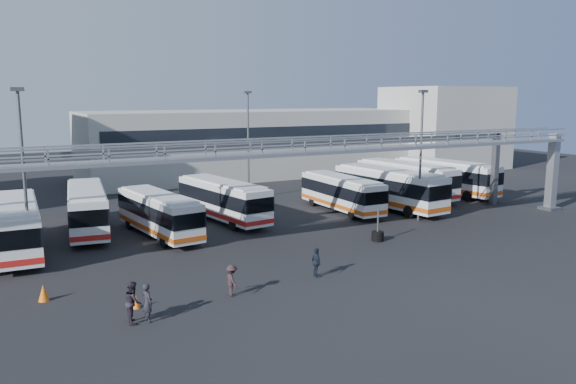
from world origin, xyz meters
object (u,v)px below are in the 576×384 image
bus_2 (87,208)px  pedestrian_c (232,280)px  cone_left (43,293)px  light_pole_mid (421,148)px  pedestrian_d (316,262)px  pedestrian_a (147,303)px  bus_8 (406,179)px  tire_stack (378,235)px  bus_6 (342,192)px  bus_7 (389,187)px  bus_1 (17,225)px  light_pole_left (24,168)px  cone_right (136,302)px  pedestrian_b (133,302)px  bus_4 (223,199)px  bus_3 (159,213)px  bus_9 (445,176)px  light_pole_back (248,139)px

bus_2 → pedestrian_c: (4.18, -17.14, -1.03)m
cone_left → light_pole_mid: bearing=10.9°
pedestrian_d → pedestrian_a: bearing=107.5°
bus_8 → tire_stack: bus_8 is taller
bus_8 → pedestrian_a: bearing=-153.6°
bus_6 → bus_7: (4.15, -1.08, 0.27)m
bus_6 → bus_8: (9.07, 2.58, 0.22)m
bus_1 → pedestrian_a: 15.32m
light_pole_left → pedestrian_c: 13.94m
pedestrian_a → cone_right: size_ratio=2.79×
cone_left → bus_8: bearing=22.4°
pedestrian_b → bus_1: bearing=20.3°
bus_4 → pedestrian_d: bus_4 is taller
tire_stack → bus_1: bearing=159.5°
bus_6 → tire_stack: (-3.32, -9.53, -1.28)m
light_pole_left → cone_left: (0.15, -6.36, -5.33)m
light_pole_mid → bus_8: size_ratio=0.89×
bus_7 → pedestrian_c: bus_7 is taller
bus_1 → pedestrian_a: bearing=-71.3°
bus_3 → pedestrian_c: size_ratio=6.47×
light_pole_left → pedestrian_a: (3.95, -11.22, -4.86)m
light_pole_mid → pedestrian_b: (-24.62, -9.99, -4.81)m
bus_3 → bus_4: bus_4 is taller
light_pole_mid → cone_right: 26.11m
light_pole_mid → pedestrian_b: size_ratio=5.55×
bus_7 → bus_8: bus_7 is taller
light_pole_left → bus_8: size_ratio=0.89×
light_pole_mid → bus_2: 25.43m
bus_9 → cone_right: size_ratio=18.66×
light_pole_back → bus_8: bearing=-25.8°
bus_9 → pedestrian_d: bearing=-154.5°
bus_2 → tire_stack: size_ratio=4.66×
light_pole_mid → bus_3: (-19.49, 4.68, -4.05)m
light_pole_left → pedestrian_a: 12.85m
bus_2 → bus_4: bearing=0.7°
light_pole_mid → pedestrian_b: bearing=-157.9°
bus_9 → pedestrian_a: 38.85m
pedestrian_b → pedestrian_c: (5.03, 1.04, -0.13)m
light_pole_left → bus_2: 9.21m
bus_6 → bus_9: (13.71, 2.10, 0.23)m
bus_1 → bus_4: size_ratio=1.02×
pedestrian_b → bus_6: bearing=-47.9°
light_pole_mid → light_pole_back: bearing=118.1°
bus_3 → bus_7: size_ratio=0.86×
bus_2 → pedestrian_a: bearing=-84.0°
bus_3 → bus_6: bearing=-3.5°
pedestrian_b → bus_4: bearing=-27.2°
bus_1 → tire_stack: bearing=-18.6°
bus_4 → tire_stack: bearing=-65.9°
bus_7 → cone_right: size_ratio=19.02×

